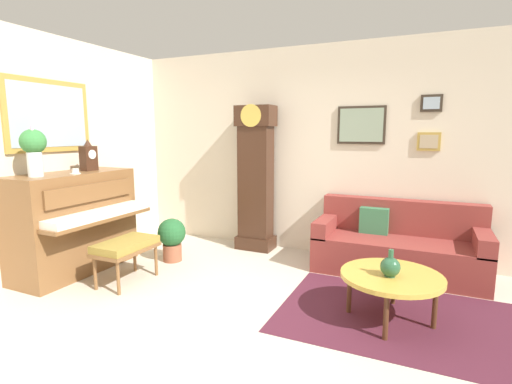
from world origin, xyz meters
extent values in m
cube|color=beige|center=(0.00, 0.00, -0.05)|extent=(6.40, 6.00, 0.10)
cube|color=beige|center=(-2.60, 0.00, 1.40)|extent=(0.10, 4.90, 2.80)
cube|color=#B28E3D|center=(-2.54, 0.43, 1.85)|extent=(0.03, 1.10, 0.84)
cube|color=#9EB2C1|center=(-2.52, 0.43, 1.85)|extent=(0.01, 0.98, 0.72)
cube|color=beige|center=(0.00, 2.40, 1.40)|extent=(5.30, 0.10, 2.80)
cube|color=#33281E|center=(1.55, 2.33, 2.00)|extent=(0.24, 0.03, 0.20)
cube|color=#9EB2C1|center=(1.55, 2.32, 2.00)|extent=(0.18, 0.01, 0.14)
cube|color=#B28E3D|center=(1.55, 2.33, 1.55)|extent=(0.26, 0.03, 0.22)
cube|color=tan|center=(1.55, 2.32, 1.55)|extent=(0.20, 0.01, 0.16)
cube|color=#33281E|center=(0.75, 2.33, 1.75)|extent=(0.60, 0.03, 0.48)
cube|color=gray|center=(0.75, 2.32, 1.75)|extent=(0.54, 0.01, 0.42)
cube|color=#4C1E2D|center=(1.40, 0.76, 0.00)|extent=(2.10, 1.50, 0.01)
cube|color=brown|center=(-2.25, 0.43, 0.60)|extent=(0.60, 1.44, 1.19)
cube|color=brown|center=(-1.82, 0.43, 0.68)|extent=(0.28, 1.38, 0.04)
cube|color=white|center=(-1.82, 0.43, 0.74)|extent=(0.26, 1.32, 0.08)
cube|color=brown|center=(-1.93, 0.43, 0.98)|extent=(0.03, 1.20, 0.20)
cube|color=brown|center=(-1.43, 0.39, 0.38)|extent=(0.42, 0.70, 0.04)
cube|color=olive|center=(-1.43, 0.39, 0.44)|extent=(0.40, 0.68, 0.08)
cylinder|color=brown|center=(-1.27, 0.09, 0.18)|extent=(0.04, 0.04, 0.36)
cylinder|color=brown|center=(-1.27, 0.69, 0.18)|extent=(0.04, 0.04, 0.36)
cylinder|color=brown|center=(-1.59, 0.09, 0.18)|extent=(0.04, 0.04, 0.36)
cylinder|color=brown|center=(-1.59, 0.69, 0.18)|extent=(0.04, 0.04, 0.36)
cube|color=#3D2316|center=(-0.64, 2.13, 0.09)|extent=(0.52, 0.34, 0.18)
cube|color=#3D2316|center=(-0.64, 2.13, 0.89)|extent=(0.44, 0.28, 1.78)
cube|color=#3D2316|center=(-0.64, 2.13, 1.88)|extent=(0.52, 0.32, 0.28)
cylinder|color=gold|center=(-0.64, 1.97, 1.88)|extent=(0.30, 0.02, 0.30)
cylinder|color=gold|center=(-0.64, 2.08, 0.95)|extent=(0.03, 0.03, 0.70)
cube|color=maroon|center=(1.29, 1.93, 0.21)|extent=(1.90, 0.80, 0.42)
cube|color=maroon|center=(1.29, 2.23, 0.62)|extent=(1.90, 0.20, 0.44)
cube|color=maroon|center=(0.43, 1.93, 0.50)|extent=(0.18, 0.80, 0.20)
cube|color=maroon|center=(2.15, 1.93, 0.50)|extent=(0.18, 0.80, 0.20)
cube|color=#38754C|center=(0.99, 2.07, 0.58)|extent=(0.34, 0.12, 0.32)
cylinder|color=gold|center=(1.33, 0.68, 0.41)|extent=(0.88, 0.88, 0.04)
torus|color=#4C2B19|center=(1.33, 0.68, 0.41)|extent=(0.88, 0.88, 0.04)
cylinder|color=#4C2B19|center=(1.33, 1.04, 0.20)|extent=(0.04, 0.04, 0.39)
cylinder|color=#4C2B19|center=(1.69, 0.68, 0.20)|extent=(0.04, 0.04, 0.39)
cylinder|color=#4C2B19|center=(1.33, 0.32, 0.20)|extent=(0.04, 0.04, 0.39)
cylinder|color=#4C2B19|center=(0.97, 0.68, 0.20)|extent=(0.04, 0.04, 0.39)
cube|color=#3D2316|center=(-2.23, 0.69, 1.34)|extent=(0.12, 0.18, 0.30)
cylinder|color=white|center=(-2.17, 0.69, 1.39)|extent=(0.01, 0.11, 0.11)
cone|color=#3D2316|center=(-2.23, 0.69, 1.53)|extent=(0.10, 0.10, 0.08)
cylinder|color=silver|center=(-2.23, -0.01, 1.32)|extent=(0.15, 0.15, 0.26)
sphere|color=#387F3D|center=(-2.23, -0.01, 1.56)|extent=(0.26, 0.26, 0.26)
cone|color=#D199B7|center=(-2.20, -0.03, 1.69)|extent=(0.06, 0.06, 0.16)
cylinder|color=white|center=(-2.08, 0.36, 1.20)|extent=(0.12, 0.12, 0.01)
cylinder|color=white|center=(-2.08, 0.36, 1.22)|extent=(0.08, 0.08, 0.06)
cylinder|color=#234C33|center=(1.32, 0.62, 0.44)|extent=(0.09, 0.09, 0.01)
sphere|color=#285638|center=(1.32, 0.62, 0.52)|extent=(0.17, 0.17, 0.17)
cylinder|color=#285638|center=(1.32, 0.62, 0.63)|extent=(0.04, 0.04, 0.08)
cylinder|color=#935138|center=(-1.41, 1.19, 0.11)|extent=(0.24, 0.24, 0.22)
sphere|color=#235B2D|center=(-1.41, 1.19, 0.38)|extent=(0.36, 0.36, 0.36)
camera|label=1|loc=(1.56, -2.71, 1.67)|focal=26.74mm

